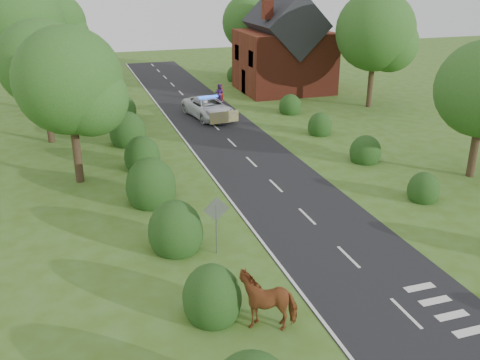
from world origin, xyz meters
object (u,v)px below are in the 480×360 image
object	(u,v)px
cow	(268,301)
pedestrian_red	(220,93)
pedestrian_purple	(219,93)
police_van	(209,108)
road_sign	(216,217)

from	to	relation	value
cow	pedestrian_red	size ratio (longest dim) A/B	1.42
pedestrian_red	pedestrian_purple	world-z (taller)	pedestrian_purple
police_van	pedestrian_purple	distance (m)	4.97
pedestrian_purple	road_sign	bearing A→B (deg)	105.68
road_sign	cow	world-z (taller)	road_sign
road_sign	police_van	bearing A→B (deg)	75.89
road_sign	cow	distance (m)	5.02
road_sign	pedestrian_red	xyz separation A→B (m)	(7.54, 25.46, -0.87)
road_sign	pedestrian_red	world-z (taller)	road_sign
cow	police_van	world-z (taller)	police_van
road_sign	pedestrian_purple	distance (m)	26.32
pedestrian_purple	police_van	bearing A→B (deg)	96.34
cow	pedestrian_red	bearing A→B (deg)	-175.10
police_van	pedestrian_red	distance (m)	5.24
road_sign	pedestrian_purple	world-z (taller)	road_sign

